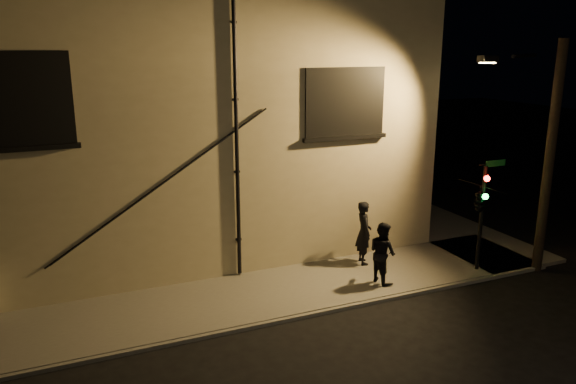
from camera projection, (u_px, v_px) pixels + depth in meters
name	position (u px, v px, depth m)	size (l,w,h in m)	color
ground	(342.00, 309.00, 14.54)	(90.00, 90.00, 0.00)	black
sidewalk	(311.00, 246.00, 18.88)	(21.00, 16.00, 0.12)	#595750
building	(152.00, 108.00, 20.24)	(16.20, 12.23, 8.80)	tan
pedestrian_a	(364.00, 233.00, 17.04)	(0.72, 0.47, 1.96)	black
pedestrian_b	(382.00, 252.00, 15.70)	(0.85, 0.66, 1.75)	black
traffic_signal	(480.00, 199.00, 16.08)	(1.14, 1.91, 3.29)	black
streetlamp_pole	(545.00, 152.00, 16.16)	(2.02, 1.38, 6.81)	black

